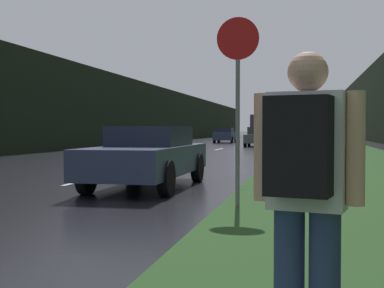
# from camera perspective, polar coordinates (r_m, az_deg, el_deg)

# --- Properties ---
(grass_verge) EXTENTS (6.00, 240.00, 0.02)m
(grass_verge) POSITION_cam_1_polar(r_m,az_deg,el_deg) (38.70, 14.33, -0.34)
(grass_verge) COLOR #26471E
(grass_verge) RESTS_ON ground_plane
(lane_stripe_c) EXTENTS (0.12, 3.00, 0.01)m
(lane_stripe_c) POSITION_cam_1_polar(r_m,az_deg,el_deg) (13.81, -10.95, -3.73)
(lane_stripe_c) COLOR silver
(lane_stripe_c) RESTS_ON ground_plane
(lane_stripe_d) EXTENTS (0.12, 3.00, 0.01)m
(lane_stripe_d) POSITION_cam_1_polar(r_m,az_deg,el_deg) (20.43, -3.28, -1.99)
(lane_stripe_d) COLOR silver
(lane_stripe_d) RESTS_ON ground_plane
(lane_stripe_e) EXTENTS (0.12, 3.00, 0.01)m
(lane_stripe_e) POSITION_cam_1_polar(r_m,az_deg,el_deg) (27.23, 0.59, -1.09)
(lane_stripe_e) COLOR silver
(lane_stripe_e) RESTS_ON ground_plane
(lane_stripe_f) EXTENTS (0.12, 3.00, 0.01)m
(lane_stripe_f) POSITION_cam_1_polar(r_m,az_deg,el_deg) (34.12, 2.90, -0.55)
(lane_stripe_f) COLOR silver
(lane_stripe_f) RESTS_ON ground_plane
(treeline_far_side) EXTENTS (2.00, 140.00, 5.58)m
(treeline_far_side) POSITION_cam_1_polar(r_m,az_deg,el_deg) (51.03, -5.56, 3.28)
(treeline_far_side) COLOR black
(treeline_far_side) RESTS_ON ground_plane
(stop_sign) EXTENTS (0.69, 0.07, 3.09)m
(stop_sign) POSITION_cam_1_polar(r_m,az_deg,el_deg) (8.74, 4.90, 5.62)
(stop_sign) COLOR slate
(stop_sign) RESTS_ON ground_plane
(hitchhiker_with_backpack) EXTENTS (0.57, 0.47, 1.68)m
(hitchhiker_with_backpack) POSITION_cam_1_polar(r_m,az_deg,el_deg) (2.85, 12.02, -4.68)
(hitchhiker_with_backpack) COLOR navy
(hitchhiker_with_backpack) RESTS_ON ground_plane
(car_passing_near) EXTENTS (1.82, 4.80, 1.34)m
(car_passing_near) POSITION_cam_1_polar(r_m,az_deg,el_deg) (11.80, -4.66, -1.22)
(car_passing_near) COLOR #2D3856
(car_passing_near) RESTS_ON ground_plane
(car_passing_far) EXTENTS (1.91, 4.43, 1.44)m
(car_passing_far) POSITION_cam_1_polar(r_m,az_deg,el_deg) (40.12, 7.13, 0.77)
(car_passing_far) COLOR #4C514C
(car_passing_far) RESTS_ON ground_plane
(car_oncoming) EXTENTS (1.83, 4.22, 1.42)m
(car_oncoming) POSITION_cam_1_polar(r_m,az_deg,el_deg) (50.33, 3.55, 0.95)
(car_oncoming) COLOR #2D3856
(car_oncoming) RESTS_ON ground_plane
(delivery_truck) EXTENTS (2.53, 8.48, 3.61)m
(delivery_truck) POSITION_cam_1_polar(r_m,az_deg,el_deg) (89.15, 7.22, 1.98)
(delivery_truck) COLOR black
(delivery_truck) RESTS_ON ground_plane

